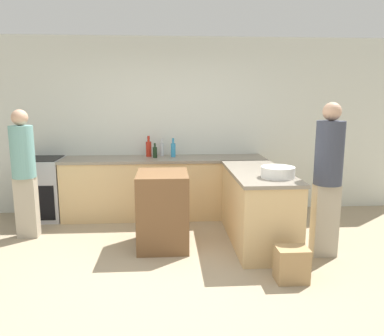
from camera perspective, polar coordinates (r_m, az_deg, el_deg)
The scene contains 14 objects.
ground_plane at distance 3.96m, azimuth -4.29°, elevation -16.16°, with size 14.00×14.00×0.00m, color tan.
wall_back at distance 5.90m, azimuth -4.30°, elevation 6.36°, with size 8.00×0.06×2.70m.
counter_back at distance 5.70m, azimuth -4.20°, elevation -2.91°, with size 3.02×0.66×0.91m.
counter_peninsula at distance 4.77m, azimuth 9.92°, elevation -5.76°, with size 0.69×1.62×0.91m.
range_oven at distance 6.00m, azimuth -21.75°, elevation -2.94°, with size 0.59×0.62×0.92m.
island_table at distance 4.55m, azimuth -4.47°, elevation -6.38°, with size 0.60×0.69×0.91m.
mixing_bowl at distance 4.30m, azimuth 12.94°, elevation -0.62°, with size 0.38×0.38×0.12m.
dish_soap_bottle at distance 5.68m, azimuth -2.88°, elevation 2.83°, with size 0.07×0.07×0.28m.
vinegar_bottle_clear at distance 5.79m, azimuth -4.61°, elevation 2.90°, with size 0.06×0.06×0.27m.
hot_sauce_bottle at distance 5.75m, azimuth -6.62°, elevation 2.99°, with size 0.08×0.08×0.31m.
wine_bottle_dark at distance 5.63m, azimuth -5.67°, elevation 2.46°, with size 0.07×0.07×0.22m.
person_by_range at distance 5.19m, azimuth -24.25°, elevation -0.06°, with size 0.29×0.29×1.65m.
person_at_peninsula at distance 4.42m, azimuth 20.00°, elevation -0.85°, with size 0.31×0.31×1.74m.
paper_bag at distance 3.92m, azimuth 14.93°, elevation -14.00°, with size 0.31×0.24×0.35m.
Camera 1 is at (0.05, -3.54, 1.78)m, focal length 35.00 mm.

